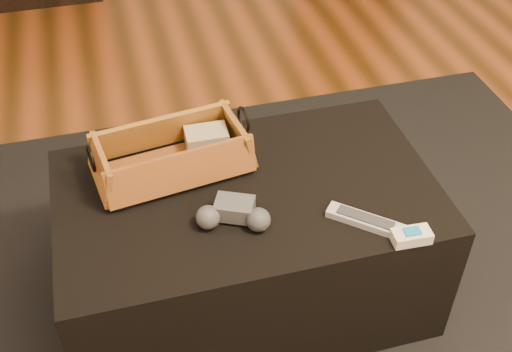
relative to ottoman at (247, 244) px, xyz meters
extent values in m
cube|color=brown|center=(0.06, -0.17, -0.23)|extent=(5.00, 5.50, 0.01)
cube|color=black|center=(0.00, -0.05, -0.22)|extent=(2.60, 2.00, 0.01)
cube|color=black|center=(0.00, 0.00, 0.00)|extent=(1.00, 0.60, 0.42)
cube|color=black|center=(-0.19, 0.11, 0.24)|extent=(0.22, 0.10, 0.02)
cube|color=tan|center=(-0.07, 0.18, 0.26)|extent=(0.12, 0.08, 0.06)
cube|color=#9A5422|center=(-0.17, 0.13, 0.22)|extent=(0.39, 0.22, 0.01)
cube|color=#9A6222|center=(-0.19, 0.22, 0.28)|extent=(0.40, 0.09, 0.11)
cube|color=#945321|center=(-0.16, 0.04, 0.28)|extent=(0.40, 0.09, 0.11)
cube|color=#A36724|center=(0.02, 0.16, 0.28)|extent=(0.06, 0.20, 0.11)
cube|color=#A45D25|center=(-0.36, 0.10, 0.28)|extent=(0.06, 0.20, 0.11)
torus|color=black|center=(0.03, 0.16, 0.32)|extent=(0.02, 0.08, 0.08)
torus|color=black|center=(-0.38, 0.10, 0.32)|extent=(0.02, 0.08, 0.08)
cube|color=#3C3D3F|center=(-0.05, -0.09, 0.24)|extent=(0.11, 0.10, 0.04)
sphere|color=#38373A|center=(-0.12, -0.10, 0.24)|extent=(0.08, 0.08, 0.06)
sphere|color=#333436|center=(-0.01, -0.14, 0.24)|extent=(0.08, 0.08, 0.06)
cube|color=#B8BAC1|center=(0.25, -0.20, 0.22)|extent=(0.17, 0.16, 0.02)
cube|color=#29282B|center=(0.25, -0.20, 0.23)|extent=(0.13, 0.12, 0.00)
cube|color=beige|center=(0.34, -0.28, 0.22)|extent=(0.10, 0.05, 0.03)
cube|color=blue|center=(0.34, -0.28, 0.24)|extent=(0.04, 0.03, 0.01)
camera|label=1|loc=(-0.30, -1.21, 1.34)|focal=45.00mm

